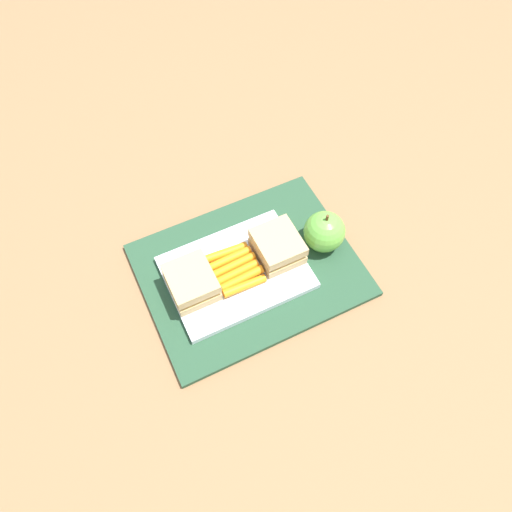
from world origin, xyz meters
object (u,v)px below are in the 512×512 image
at_px(food_tray, 236,272).
at_px(sandwich_half_left, 191,282).
at_px(sandwich_half_right, 278,246).
at_px(apple, 324,232).
at_px(carrot_sticks_bundle, 236,268).

relative_size(food_tray, sandwich_half_left, 2.88).
bearing_deg(sandwich_half_left, sandwich_half_right, 0.00).
bearing_deg(sandwich_half_right, food_tray, 180.00).
height_order(sandwich_half_right, apple, apple).
xyz_separation_m(sandwich_half_right, carrot_sticks_bundle, (-0.08, -0.00, -0.02)).
distance_m(food_tray, apple, 0.17).
xyz_separation_m(food_tray, sandwich_half_right, (0.08, 0.00, 0.03)).
bearing_deg(food_tray, carrot_sticks_bundle, -23.23).
bearing_deg(carrot_sticks_bundle, sandwich_half_right, 0.07).
xyz_separation_m(food_tray, sandwich_half_left, (-0.08, 0.00, 0.03)).
bearing_deg(food_tray, apple, -3.49).
bearing_deg(food_tray, sandwich_half_left, 180.00).
relative_size(food_tray, sandwich_half_right, 2.88).
bearing_deg(sandwich_half_right, carrot_sticks_bundle, -179.93).
xyz_separation_m(sandwich_half_left, apple, (0.24, -0.01, 0.00)).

